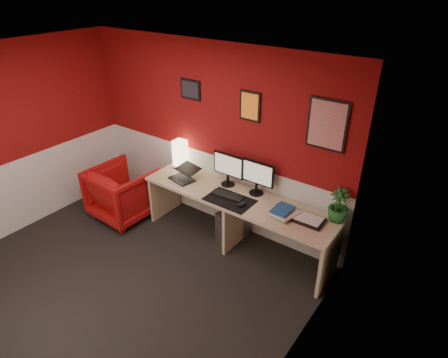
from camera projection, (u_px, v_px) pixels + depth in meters
ground at (122, 283)px, 4.49m from camera, size 4.00×3.50×0.01m
ceiling at (85, 66)px, 3.28m from camera, size 4.00×3.50×0.01m
wall_back at (211, 137)px, 5.13m from camera, size 4.00×0.01×2.50m
wall_left at (4, 145)px, 4.91m from camera, size 0.01×3.50×2.50m
wall_right at (282, 271)px, 2.86m from camera, size 0.01×3.50×2.50m
wainscot_back at (212, 186)px, 5.49m from camera, size 4.00×0.01×1.00m
wainscot_left at (19, 195)px, 5.27m from camera, size 0.01×3.50×1.00m
wainscot_right at (275, 339)px, 3.22m from camera, size 0.01×3.50×1.00m
desk at (237, 221)px, 4.97m from camera, size 2.60×0.65×0.73m
shoji_lamp at (180, 155)px, 5.39m from camera, size 0.16×0.16×0.40m
laptop at (181, 173)px, 5.12m from camera, size 0.37×0.29×0.22m
monitor_left at (228, 165)px, 4.92m from camera, size 0.45×0.06×0.58m
monitor_right at (257, 173)px, 4.73m from camera, size 0.45×0.06×0.58m
desk_mat at (230, 200)px, 4.72m from camera, size 0.60×0.38×0.01m
keyboard at (227, 195)px, 4.79m from camera, size 0.43×0.18×0.02m
mouse at (241, 205)px, 4.59m from camera, size 0.08×0.11×0.03m
book_bottom at (274, 210)px, 4.51m from camera, size 0.28×0.32×0.03m
book_middle at (279, 209)px, 4.47m from camera, size 0.29×0.35×0.02m
book_top at (275, 207)px, 4.48m from camera, size 0.22×0.29×0.03m
zen_tray at (308, 220)px, 4.32m from camera, size 0.36×0.26×0.03m
potted_plant at (339, 205)px, 4.25m from camera, size 0.27×0.27×0.40m
pc_tower at (233, 224)px, 5.14m from camera, size 0.31×0.49×0.45m
armchair at (123, 192)px, 5.57m from camera, size 0.85×0.87×0.76m
art_left at (191, 89)px, 4.99m from camera, size 0.32×0.02×0.26m
art_center at (250, 106)px, 4.55m from camera, size 0.28×0.02×0.36m
art_right at (327, 125)px, 4.06m from camera, size 0.44×0.02×0.56m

